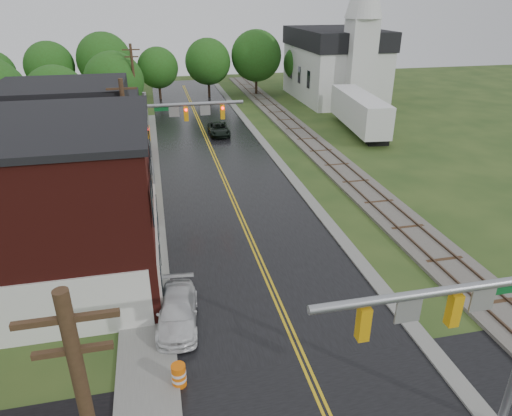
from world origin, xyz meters
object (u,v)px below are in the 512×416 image
object	(u,v)px
traffic_signal_near	(474,321)
utility_pole_c	(135,86)
brick_building	(4,210)
semi_trailer	(359,110)
construction_barrel	(179,375)
church	(338,57)
utility_pole_b	(129,148)
tree_left_e	(116,83)
suv_dark	(219,129)
tree_left_c	(58,99)
pickup_white	(178,311)
traffic_signal_far	(176,121)

from	to	relation	value
traffic_signal_near	utility_pole_c	bearing A→B (deg)	103.74
brick_building	traffic_signal_near	world-z (taller)	brick_building
semi_trailer	construction_barrel	xyz separation A→B (m)	(-21.31, -31.54, -1.86)
church	utility_pole_c	xyz separation A→B (m)	(-26.80, -9.74, -1.11)
utility_pole_b	tree_left_e	size ratio (longest dim) A/B	1.10
utility_pole_b	semi_trailer	size ratio (longest dim) A/B	0.70
suv_dark	utility_pole_b	bearing A→B (deg)	-113.71
brick_building	church	size ratio (longest dim) A/B	0.71
suv_dark	construction_barrel	xyz separation A→B (m)	(-6.46, -33.69, -0.13)
tree_left_e	semi_trailer	size ratio (longest dim) A/B	0.63
brick_building	utility_pole_b	size ratio (longest dim) A/B	1.59
suv_dark	semi_trailer	bearing A→B (deg)	-7.31
utility_pole_b	semi_trailer	bearing A→B (deg)	34.42
semi_trailer	construction_barrel	size ratio (longest dim) A/B	13.28
tree_left_c	pickup_white	xyz separation A→B (m)	(9.05, -29.90, -3.88)
traffic_signal_near	semi_trailer	bearing A→B (deg)	70.29
church	traffic_signal_near	bearing A→B (deg)	-107.72
traffic_signal_far	tree_left_c	world-z (taller)	tree_left_c
traffic_signal_far	construction_barrel	xyz separation A→B (m)	(-1.53, -20.70, -4.49)
utility_pole_b	utility_pole_c	distance (m)	22.00
utility_pole_b	pickup_white	xyz separation A→B (m)	(2.00, -12.00, -4.09)
brick_building	tree_left_e	bearing A→B (deg)	83.29
semi_trailer	utility_pole_b	bearing A→B (deg)	-145.58
church	utility_pole_b	bearing A→B (deg)	-130.18
brick_building	utility_pole_c	bearing A→B (deg)	78.91
utility_pole_b	utility_pole_c	bearing A→B (deg)	90.00
tree_left_c	semi_trailer	distance (m)	30.31
brick_building	traffic_signal_far	xyz separation A→B (m)	(9.01, 12.00, 0.82)
suv_dark	semi_trailer	size ratio (longest dim) A/B	0.35
utility_pole_c	suv_dark	distance (m)	10.05
tree_left_e	suv_dark	size ratio (longest dim) A/B	1.83
suv_dark	tree_left_e	bearing A→B (deg)	151.15
utility_pole_b	construction_barrel	bearing A→B (deg)	-83.46
church	utility_pole_b	distance (m)	41.55
semi_trailer	traffic_signal_far	bearing A→B (deg)	-151.28
tree_left_e	construction_barrel	size ratio (longest dim) A/B	8.40
church	pickup_white	xyz separation A→B (m)	(-24.80, -43.74, -5.20)
traffic_signal_near	pickup_white	distance (m)	12.30
utility_pole_c	church	bearing A→B (deg)	19.97
church	tree_left_c	distance (m)	36.59
brick_building	utility_pole_b	world-z (taller)	utility_pole_b
brick_building	traffic_signal_near	distance (m)	20.60
church	construction_barrel	world-z (taller)	church
tree_left_e	utility_pole_b	bearing A→B (deg)	-85.10
semi_trailer	suv_dark	bearing A→B (deg)	171.74
utility_pole_b	construction_barrel	size ratio (longest dim) A/B	9.27
church	tree_left_e	size ratio (longest dim) A/B	2.45
traffic_signal_far	suv_dark	world-z (taller)	traffic_signal_far
traffic_signal_far	tree_left_e	bearing A→B (deg)	105.89
construction_barrel	utility_pole_b	bearing A→B (deg)	96.54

